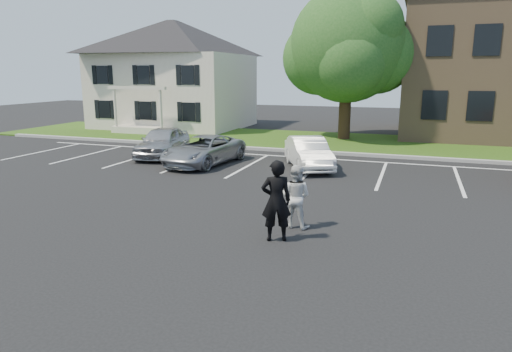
{
  "coord_description": "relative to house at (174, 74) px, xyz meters",
  "views": [
    {
      "loc": [
        3.92,
        -10.17,
        3.93
      ],
      "look_at": [
        0.0,
        1.0,
        1.25
      ],
      "focal_mm": 32.0,
      "sensor_mm": 36.0,
      "label": 1
    }
  ],
  "objects": [
    {
      "name": "ground_plane",
      "position": [
        13.0,
        -19.97,
        -3.83
      ],
      "size": [
        90.0,
        90.0,
        0.0
      ],
      "primitive_type": "plane",
      "color": "black",
      "rests_on": "ground"
    },
    {
      "name": "curb",
      "position": [
        13.0,
        -7.97,
        -3.75
      ],
      "size": [
        40.0,
        0.3,
        0.15
      ],
      "primitive_type": "cube",
      "color": "gray",
      "rests_on": "ground"
    },
    {
      "name": "grass_strip",
      "position": [
        13.0,
        -3.97,
        -3.79
      ],
      "size": [
        44.0,
        8.0,
        0.08
      ],
      "primitive_type": "cube",
      "color": "#23430C",
      "rests_on": "ground"
    },
    {
      "name": "stall_lines",
      "position": [
        14.4,
        -11.02,
        -3.82
      ],
      "size": [
        34.0,
        5.36,
        0.01
      ],
      "color": "silver",
      "rests_on": "ground"
    },
    {
      "name": "house",
      "position": [
        0.0,
        0.0,
        0.0
      ],
      "size": [
        10.3,
        9.22,
        7.6
      ],
      "color": "#C0B4A2",
      "rests_on": "ground"
    },
    {
      "name": "tree",
      "position": [
        12.97,
        -2.58,
        1.52
      ],
      "size": [
        7.8,
        7.2,
        8.8
      ],
      "color": "black",
      "rests_on": "ground"
    },
    {
      "name": "man_black_suit",
      "position": [
        13.94,
        -20.21,
        -2.85
      ],
      "size": [
        0.84,
        0.71,
        1.97
      ],
      "primitive_type": "imported",
      "rotation": [
        0.0,
        0.0,
        3.54
      ],
      "color": "black",
      "rests_on": "ground"
    },
    {
      "name": "man_white_shirt",
      "position": [
        14.13,
        -19.11,
        -3.0
      ],
      "size": [
        0.88,
        0.73,
        1.65
      ],
      "primitive_type": "imported",
      "rotation": [
        0.0,
        0.0,
        3.0
      ],
      "color": "silver",
      "rests_on": "ground"
    },
    {
      "name": "car_silver_west",
      "position": [
        5.53,
        -11.21,
        -3.11
      ],
      "size": [
        2.39,
        4.43,
        1.43
      ],
      "primitive_type": "imported",
      "rotation": [
        0.0,
        0.0,
        0.17
      ],
      "color": "#A7A7AC",
      "rests_on": "ground"
    },
    {
      "name": "car_silver_minivan",
      "position": [
        8.22,
        -12.28,
        -3.2
      ],
      "size": [
        2.66,
        4.73,
        1.25
      ],
      "primitive_type": "imported",
      "rotation": [
        0.0,
        0.0,
        -0.13
      ],
      "color": "#999BA1",
      "rests_on": "ground"
    },
    {
      "name": "car_white_sedan",
      "position": [
        12.75,
        -11.6,
        -3.18
      ],
      "size": [
        2.95,
        4.15,
        1.3
      ],
      "primitive_type": "imported",
      "rotation": [
        0.0,
        0.0,
        0.45
      ],
      "color": "silver",
      "rests_on": "ground"
    }
  ]
}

